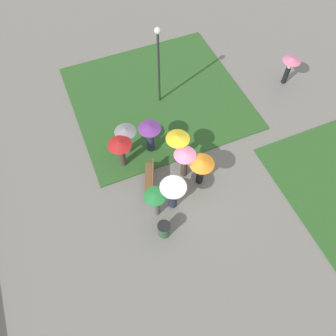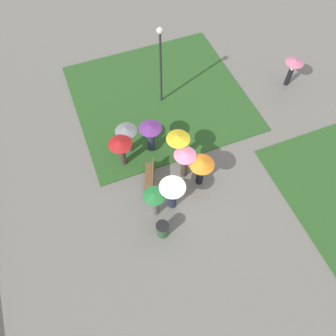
% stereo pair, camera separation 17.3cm
% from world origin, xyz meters
% --- Properties ---
extents(ground_plane, '(90.00, 90.00, 0.00)m').
position_xyz_m(ground_plane, '(0.00, 0.00, 0.00)').
color(ground_plane, slate).
extents(lawn_patch_near, '(8.88, 9.36, 0.06)m').
position_xyz_m(lawn_patch_near, '(-5.84, 1.13, 0.03)').
color(lawn_patch_near, '#2D5B26').
rests_on(lawn_patch_near, ground_plane).
extents(park_bench, '(1.78, 1.04, 0.90)m').
position_xyz_m(park_bench, '(-0.72, -1.23, 0.47)').
color(park_bench, brown).
rests_on(park_bench, ground_plane).
extents(lamp_post, '(0.32, 0.32, 4.66)m').
position_xyz_m(lamp_post, '(-5.57, 1.16, 2.97)').
color(lamp_post, '#2D2D30').
rests_on(lamp_post, ground_plane).
extents(trash_bin, '(0.57, 0.57, 0.86)m').
position_xyz_m(trash_bin, '(1.86, -1.61, 0.43)').
color(trash_bin, '#335638').
rests_on(trash_bin, ground_plane).
extents(crowd_person_green, '(0.96, 0.96, 1.81)m').
position_xyz_m(crowd_person_green, '(0.79, -1.56, 1.24)').
color(crowd_person_green, slate).
rests_on(crowd_person_green, ground_plane).
extents(crowd_person_white, '(1.16, 1.16, 1.92)m').
position_xyz_m(crowd_person_white, '(0.73, -0.72, 1.37)').
color(crowd_person_white, '#282D47').
rests_on(crowd_person_white, ground_plane).
extents(crowd_person_grey, '(1.05, 1.05, 1.78)m').
position_xyz_m(crowd_person_grey, '(-2.95, -1.60, 1.24)').
color(crowd_person_grey, slate).
rests_on(crowd_person_grey, ground_plane).
extents(crowd_person_purple, '(1.09, 1.09, 1.91)m').
position_xyz_m(crowd_person_purple, '(-2.58, -0.51, 1.35)').
color(crowd_person_purple, '#282D47').
rests_on(crowd_person_purple, ground_plane).
extents(crowd_person_pink, '(1.03, 1.03, 1.86)m').
position_xyz_m(crowd_person_pink, '(-0.60, 0.43, 1.34)').
color(crowd_person_pink, '#47382D').
rests_on(crowd_person_pink, ground_plane).
extents(crowd_person_yellow, '(1.12, 1.12, 1.94)m').
position_xyz_m(crowd_person_yellow, '(-1.50, 0.46, 1.39)').
color(crowd_person_yellow, '#47382D').
rests_on(crowd_person_yellow, ground_plane).
extents(crowd_person_red, '(1.12, 1.12, 1.89)m').
position_xyz_m(crowd_person_red, '(-2.27, -2.10, 1.46)').
color(crowd_person_red, '#47382D').
rests_on(crowd_person_red, ground_plane).
extents(crowd_person_orange, '(1.14, 1.14, 1.80)m').
position_xyz_m(crowd_person_orange, '(0.06, 0.95, 1.37)').
color(crowd_person_orange, black).
rests_on(crowd_person_orange, ground_plane).
extents(lone_walker_mid_plaza, '(1.02, 1.02, 1.76)m').
position_xyz_m(lone_walker_mid_plaza, '(-4.13, 8.48, 1.32)').
color(lone_walker_mid_plaza, black).
rests_on(lone_walker_mid_plaza, ground_plane).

